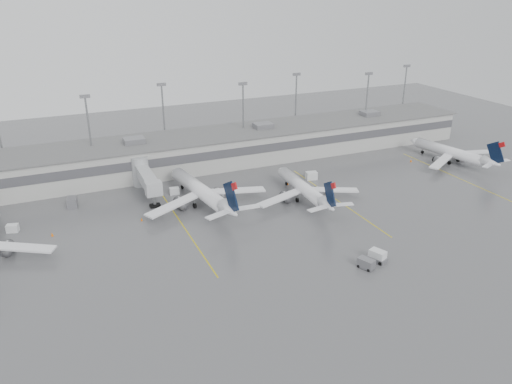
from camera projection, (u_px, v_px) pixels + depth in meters
name	position (u px, v px, depth m)	size (l,w,h in m)	color
ground	(323.00, 267.00, 84.77)	(260.00, 260.00, 0.00)	#525255
terminal	(211.00, 149.00, 132.17)	(152.00, 17.00, 9.45)	#ACACA7
light_masts	(204.00, 115.00, 134.02)	(142.40, 8.00, 20.60)	gray
jet_bridge_right	(144.00, 176.00, 114.35)	(4.00, 17.20, 7.00)	#9D9FA2
stand_markings	(265.00, 212.00, 105.05)	(105.25, 40.00, 0.01)	gold
jet_mid_left	(202.00, 192.00, 107.38)	(27.90, 31.48, 10.22)	white
jet_mid_right	(304.00, 189.00, 110.05)	(24.46, 27.44, 8.88)	white
jet_far_right	(453.00, 153.00, 133.21)	(24.79, 28.04, 9.15)	white
baggage_tug	(377.00, 257.00, 86.36)	(3.03, 3.68, 2.04)	silver
baggage_cart	(366.00, 263.00, 84.11)	(2.53, 3.17, 1.78)	slate
gse_uld_a	(13.00, 228.00, 96.59)	(2.15, 1.43, 1.52)	silver
gse_uld_b	(174.00, 191.00, 114.00)	(2.15, 1.43, 1.52)	silver
gse_uld_c	(311.00, 176.00, 122.55)	(2.68, 1.79, 1.90)	silver
gse_loader	(72.00, 202.00, 107.42)	(2.03, 3.26, 2.03)	slate
cone_a	(52.00, 234.00, 95.06)	(0.48, 0.48, 0.76)	#FF6E05
cone_b	(142.00, 219.00, 101.23)	(0.42, 0.42, 0.67)	#FF6E05
cone_c	(288.00, 183.00, 119.46)	(0.44, 0.44, 0.70)	#FF6E05
cone_d	(411.00, 160.00, 134.81)	(0.49, 0.49, 0.78)	#FF6E05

